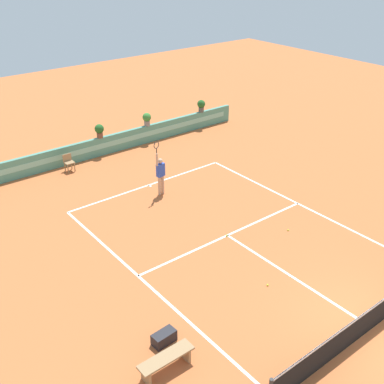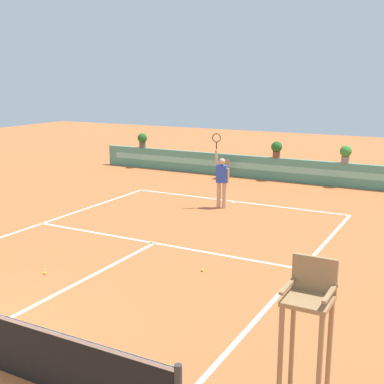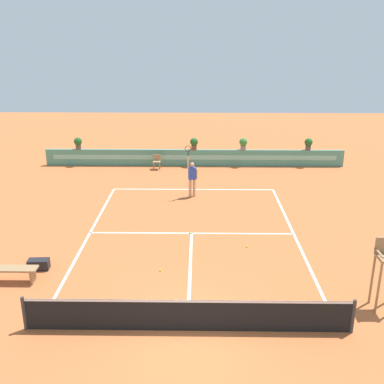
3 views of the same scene
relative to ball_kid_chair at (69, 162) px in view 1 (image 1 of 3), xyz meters
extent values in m
plane|color=#BC6033|center=(2.21, -9.66, -0.48)|extent=(60.00, 60.00, 0.00)
cube|color=white|center=(2.21, -3.77, -0.47)|extent=(8.22, 0.10, 0.01)
cube|color=white|center=(2.21, -9.26, -0.47)|extent=(8.22, 0.10, 0.01)
cube|color=white|center=(2.21, -12.46, -0.47)|extent=(0.10, 6.40, 0.01)
cube|color=white|center=(-1.90, -9.71, -0.47)|extent=(0.10, 11.89, 0.01)
cube|color=white|center=(6.32, -9.71, -0.47)|extent=(0.10, 11.89, 0.01)
cube|color=white|center=(2.21, -3.87, -0.47)|extent=(0.10, 0.20, 0.01)
cube|color=black|center=(2.21, -15.66, 0.00)|extent=(8.82, 0.02, 0.95)
cube|color=white|center=(2.21, -15.66, 0.44)|extent=(8.82, 0.03, 0.06)
cube|color=#4C8E7A|center=(2.21, 0.73, 0.02)|extent=(18.00, 0.20, 1.00)
cube|color=#7ABCA8|center=(2.21, 0.63, 0.07)|extent=(17.10, 0.01, 0.28)
cylinder|color=#99754C|center=(-0.18, -0.24, -0.25)|extent=(0.05, 0.05, 0.45)
cylinder|color=#99754C|center=(0.18, -0.24, -0.25)|extent=(0.05, 0.05, 0.45)
cylinder|color=#99754C|center=(-0.18, 0.11, -0.25)|extent=(0.05, 0.05, 0.45)
cylinder|color=#99754C|center=(0.18, 0.11, -0.25)|extent=(0.05, 0.05, 0.45)
cube|color=#99754C|center=(0.00, -0.07, -0.01)|extent=(0.44, 0.44, 0.04)
cube|color=#99754C|center=(0.00, 0.13, 0.19)|extent=(0.44, 0.04, 0.36)
cube|color=#99754C|center=(-4.13, -13.16, -0.25)|extent=(0.08, 0.40, 0.45)
cube|color=#99754C|center=(-2.85, -13.16, -0.25)|extent=(0.08, 0.40, 0.45)
cube|color=#99754C|center=(-3.49, -13.16, 0.00)|extent=(1.60, 0.44, 0.06)
cube|color=black|center=(-2.96, -12.30, -0.30)|extent=(0.72, 0.40, 0.36)
cylinder|color=tan|center=(2.27, -4.83, -0.03)|extent=(0.14, 0.14, 0.90)
cylinder|color=tan|center=(2.07, -4.86, -0.03)|extent=(0.14, 0.14, 0.90)
cube|color=#2D4CB7|center=(2.17, -4.85, 0.72)|extent=(0.39, 0.28, 0.60)
sphere|color=tan|center=(2.17, -4.85, 1.15)|extent=(0.22, 0.22, 0.22)
cylinder|color=tan|center=(1.97, -4.88, 1.27)|extent=(0.09, 0.09, 0.55)
cylinder|color=black|center=(1.97, -4.88, 1.69)|extent=(0.04, 0.04, 0.24)
torus|color=#262626|center=(1.97, -4.88, 1.95)|extent=(0.31, 0.09, 0.31)
cylinder|color=tan|center=(2.39, -4.81, 0.67)|extent=(0.09, 0.09, 0.50)
sphere|color=#CCE033|center=(4.32, -10.50, -0.44)|extent=(0.07, 0.07, 0.07)
sphere|color=#CCE033|center=(2.14, -9.29, -0.44)|extent=(0.07, 0.07, 0.07)
sphere|color=#CCE033|center=(1.20, -12.37, -0.44)|extent=(0.07, 0.07, 0.07)
cylinder|color=brown|center=(2.20, 0.73, 0.66)|extent=(0.32, 0.32, 0.28)
sphere|color=#235B23|center=(2.20, 0.73, 1.01)|extent=(0.48, 0.48, 0.48)
cylinder|color=#514C47|center=(9.04, 0.73, 0.66)|extent=(0.32, 0.32, 0.28)
sphere|color=#235B23|center=(9.04, 0.73, 1.01)|extent=(0.48, 0.48, 0.48)
cylinder|color=gray|center=(5.15, 0.73, 0.66)|extent=(0.32, 0.32, 0.28)
sphere|color=#387F33|center=(5.15, 0.73, 1.01)|extent=(0.48, 0.48, 0.48)
camera|label=1|loc=(-8.60, -20.74, 9.73)|focal=44.93mm
camera|label=2|loc=(9.44, -20.55, 3.94)|focal=48.00mm
camera|label=3|loc=(2.49, -26.17, 7.16)|focal=42.89mm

